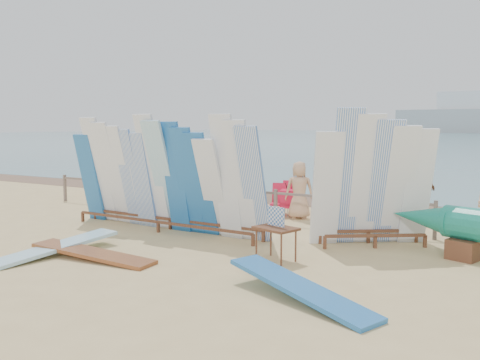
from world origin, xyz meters
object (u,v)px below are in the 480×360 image
Objects in this scene: beachgoer_5 at (253,174)px; beachgoer_4 at (221,183)px; vendor_table at (276,243)px; beachgoer_6 at (299,190)px; side_surfboard_rack at (373,185)px; beachgoer_8 at (366,184)px; beach_chair_right at (281,206)px; beachgoer_7 at (364,183)px; flat_board_d at (300,300)px; beachgoer_extra_1 at (145,171)px; beach_chair_left at (235,204)px; beachgoer_1 at (199,175)px; beachgoer_0 at (97,170)px; stroller at (289,202)px; flat_board_c at (93,259)px; beachgoer_10 at (419,189)px; main_surfboard_rack at (164,179)px; flat_board_b at (55,255)px; beachgoer_3 at (227,176)px.

beachgoer_5 is 2.01m from beachgoer_4.
vendor_table is 4.54m from beachgoer_6.
side_surfboard_rack is at bearing 111.60° from beachgoer_6.
beach_chair_right is at bearing 179.57° from beachgoer_8.
beachgoer_7 reaches higher than beachgoer_6.
beachgoer_6 is at bearing -35.78° from beach_chair_right.
beachgoer_extra_1 is at bearing 72.13° from flat_board_d.
beach_chair_left is 0.45× the size of beachgoer_8.
beachgoer_1 is at bearing 59.88° from beachgoer_7.
beach_chair_right is at bearing 178.72° from beachgoer_extra_1.
beachgoer_0 is (-8.79, 1.10, 0.07)m from beachgoer_6.
stroller is 7.28m from beachgoer_extra_1.
beachgoer_0 is 10.26m from beachgoer_8.
beachgoer_1 reaches higher than beachgoer_4.
flat_board_c is 8.48m from beachgoer_7.
side_surfboard_rack is 3.23× the size of beach_chair_right.
beach_chair_left is at bearing 173.50° from beachgoer_extra_1.
stroller is at bearing 47.74° from flat_board_d.
beachgoer_10 is (1.51, -0.24, -0.02)m from beachgoer_8.
main_surfboard_rack is 3.46m from beach_chair_left.
beachgoer_0 is at bearing -35.69° from beachgoer_6.
beachgoer_extra_1 is (-8.82, 6.60, 0.45)m from vendor_table.
beachgoer_8 is (1.93, 1.05, 0.52)m from stroller.
beachgoer_1 is at bearing 16.85° from flat_board_c.
vendor_table is at bearing -15.64° from main_surfboard_rack.
beachgoer_7 is (1.93, 1.68, 0.61)m from beach_chair_right.
stroller is at bearing 79.81° from flat_board_b.
main_surfboard_rack is 5.47m from beachgoer_3.
beach_chair_right is 0.93× the size of stroller.
beachgoer_6 is 8.86m from beachgoer_0.
flat_board_c is at bearing -172.31° from side_surfboard_rack.
beachgoer_8 is 1.03× the size of beachgoer_10.
beachgoer_extra_1 is at bearing 56.09° from beachgoer_7.
beachgoer_0 reaches higher than flat_board_b.
main_surfboard_rack is 3.43× the size of beachgoer_3.
beachgoer_1 is (-2.37, 4.96, -0.45)m from main_surfboard_rack.
side_surfboard_rack is at bearing 76.33° from vendor_table.
beach_chair_left is (0.10, 3.30, -1.04)m from main_surfboard_rack.
side_surfboard_rack is at bearing -53.28° from beach_chair_right.
beachgoer_7 is at bearing 107.81° from vendor_table.
beachgoer_8 is at bearing 105.93° from vendor_table.
flat_board_c is 1.69× the size of beachgoer_extra_1.
stroller is (-1.83, 4.62, 0.05)m from vendor_table.
beachgoer_7 is at bearing 75.19° from side_surfboard_rack.
flat_board_d is 7.87m from beach_chair_left.
beachgoer_10 reaches higher than flat_board_d.
beach_chair_right is 0.51× the size of beachgoer_5.
flat_board_c is at bearing -149.84° from beachgoer_3.
beachgoer_extra_1 is (-8.93, 0.93, -0.11)m from beachgoer_8.
beachgoer_5 is at bearing 106.02° from side_surfboard_rack.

